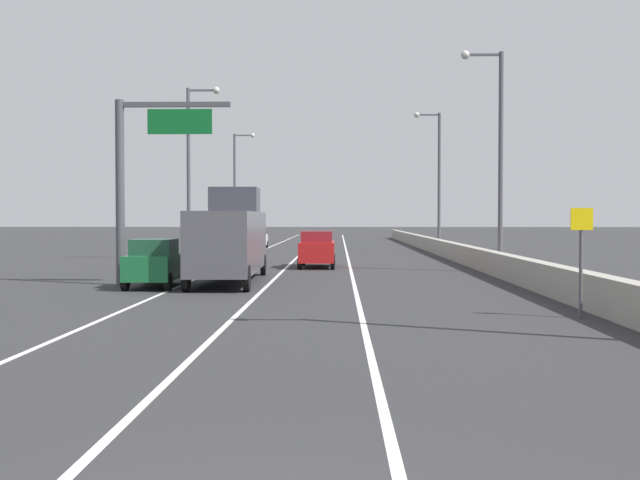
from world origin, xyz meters
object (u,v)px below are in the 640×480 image
Objects in this scene: overhead_sign_gantry at (138,168)px; box_truck at (230,238)px; speed_advisory_sign at (581,254)px; car_white_1 at (255,238)px; lamp_post_right_second at (496,146)px; car_gray_2 at (207,248)px; car_red_3 at (317,249)px; lamp_post_left_mid at (192,162)px; lamp_post_left_far at (237,182)px; car_green_0 at (156,263)px; lamp_post_right_third at (436,173)px.

box_truck is (3.51, 1.51, -2.86)m from overhead_sign_gantry.
overhead_sign_gantry is 2.50× the size of speed_advisory_sign.
box_truck reaches higher than car_white_1.
overhead_sign_gantry is 36.50m from car_white_1.
speed_advisory_sign is 0.27× the size of lamp_post_right_second.
car_white_1 is (-13.83, 46.45, -0.84)m from speed_advisory_sign.
car_red_3 is (6.11, -0.11, -0.03)m from car_gray_2.
lamp_post_left_mid and lamp_post_left_far have the same top height.
lamp_post_left_mid is 2.69× the size of car_gray_2.
speed_advisory_sign is at bearing -73.46° from lamp_post_left_far.
car_green_0 is at bearing -86.51° from lamp_post_left_far.
lamp_post_right_second is 1.00× the size of lamp_post_left_mid.
lamp_post_right_second is 16.45m from car_gray_2.
car_green_0 is at bearing -116.13° from car_red_3.
speed_advisory_sign is 0.27× the size of lamp_post_left_far.
lamp_post_right_second reaches higher than car_red_3.
car_white_1 is at bearing 90.05° from car_green_0.
car_gray_2 is 10.44m from box_truck.
overhead_sign_gantry is 17.92m from lamp_post_right_second.
speed_advisory_sign is 0.73× the size of car_white_1.
lamp_post_right_second is 2.68× the size of car_white_1.
speed_advisory_sign is (14.71, -10.16, -2.96)m from overhead_sign_gantry.
car_gray_2 is at bearing -90.10° from car_white_1.
car_red_3 is at bearing 63.87° from car_green_0.
lamp_post_left_far is 1.13× the size of box_truck.
car_green_0 is at bearing -42.18° from overhead_sign_gantry.
car_green_0 is 3.61m from box_truck.
box_truck is (2.60, 2.34, 0.92)m from car_green_0.
overhead_sign_gantry is at bearing -91.39° from car_white_1.
car_green_0 is 1.08× the size of car_white_1.
box_truck is at bearing -83.00° from lamp_post_left_far.
car_red_3 is at bearing -1.02° from car_gray_2.
speed_advisory_sign reaches higher than car_white_1.
lamp_post_left_far is 47.11m from car_green_0.
lamp_post_left_mid is at bearing 148.50° from lamp_post_right_second.
car_green_0 is at bearing -89.95° from car_white_1.
lamp_post_left_far is (-17.93, 37.97, 0.00)m from lamp_post_right_second.
car_gray_2 is at bearing 178.98° from car_red_3.
overhead_sign_gantry is at bearing -121.21° from car_red_3.
lamp_post_left_mid is 1.00× the size of lamp_post_left_far.
lamp_post_right_third and lamp_post_left_far have the same top height.
speed_advisory_sign is 41.18m from lamp_post_right_third.
lamp_post_right_second is 32.60m from car_white_1.
car_gray_2 reaches higher than car_green_0.
lamp_post_left_mid reaches higher than car_white_1.
lamp_post_left_mid is at bearing 93.87° from overhead_sign_gantry.
car_red_3 is at bearing -114.78° from lamp_post_right_third.
lamp_post_right_second is at bearing 26.34° from overhead_sign_gantry.
speed_advisory_sign is at bearing -57.44° from car_gray_2.
lamp_post_left_far reaches higher than car_red_3.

